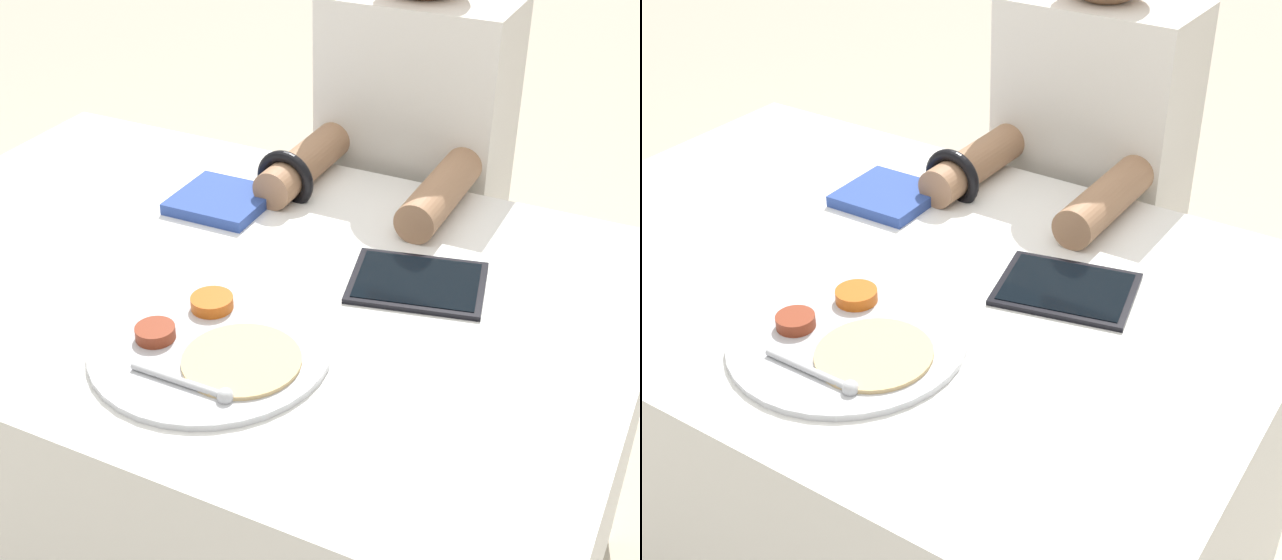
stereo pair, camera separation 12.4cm
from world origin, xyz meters
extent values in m
cube|color=silver|center=(0.00, 0.00, 0.36)|extent=(1.24, 0.84, 0.73)
cylinder|color=#B7BABF|center=(0.09, -0.18, 0.73)|extent=(0.33, 0.33, 0.01)
cylinder|color=#B75114|center=(0.04, -0.11, 0.75)|extent=(0.06, 0.06, 0.02)
cylinder|color=maroon|center=(0.01, -0.21, 0.75)|extent=(0.05, 0.05, 0.02)
cylinder|color=tan|center=(0.14, -0.20, 0.74)|extent=(0.16, 0.16, 0.01)
cylinder|color=#B7BABF|center=(0.09, -0.27, 0.74)|extent=(0.14, 0.01, 0.01)
sphere|color=#B7BABF|center=(0.16, -0.27, 0.74)|extent=(0.02, 0.02, 0.02)
cube|color=silver|center=(-0.12, 0.18, 0.73)|extent=(0.16, 0.15, 0.01)
cube|color=#28428E|center=(-0.12, 0.18, 0.74)|extent=(0.16, 0.15, 0.02)
cube|color=black|center=(0.28, 0.09, 0.73)|extent=(0.23, 0.19, 0.01)
cube|color=black|center=(0.28, 0.09, 0.74)|extent=(0.21, 0.17, 0.00)
cube|color=black|center=(0.09, 0.55, 0.22)|extent=(0.31, 0.22, 0.44)
cube|color=beige|center=(0.09, 0.55, 0.73)|extent=(0.35, 0.20, 0.59)
cylinder|color=#936B4C|center=(-0.04, 0.34, 0.76)|extent=(0.07, 0.27, 0.07)
cylinder|color=#936B4C|center=(0.23, 0.34, 0.76)|extent=(0.07, 0.27, 0.07)
torus|color=black|center=(-0.04, 0.26, 0.76)|extent=(0.11, 0.02, 0.11)
camera|label=1|loc=(0.65, -0.98, 1.45)|focal=50.00mm
camera|label=2|loc=(0.75, -0.92, 1.45)|focal=50.00mm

